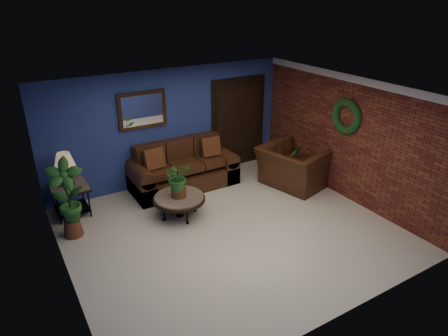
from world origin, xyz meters
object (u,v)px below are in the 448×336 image
sofa (182,171)px  coffee_table (179,199)px  end_table (70,192)px  armchair (293,167)px  side_chair (207,155)px  table_lamp (65,165)px

sofa → coffee_table: size_ratio=2.32×
end_table → armchair: 4.61m
side_chair → armchair: bearing=-53.6°
coffee_table → armchair: (2.71, -0.07, 0.07)m
coffee_table → table_lamp: 2.17m
table_lamp → armchair: table_lamp is taller
table_lamp → coffee_table: bearing=-32.7°
coffee_table → sofa: bearing=62.0°
side_chair → table_lamp: bearing=168.6°
sofa → coffee_table: bearing=-118.0°
side_chair → coffee_table: bearing=-149.1°
end_table → side_chair: side_chair is taller
end_table → table_lamp: bearing=-90.0°
armchair → side_chair: bearing=34.9°
coffee_table → end_table: bearing=147.3°
coffee_table → side_chair: size_ratio=0.97×
side_chair → armchair: 1.93m
end_table → table_lamp: size_ratio=1.10×
end_table → armchair: armchair is taller
table_lamp → side_chair: 3.02m
table_lamp → side_chair: bearing=1.4°
end_table → table_lamp: (0.00, -0.00, 0.55)m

